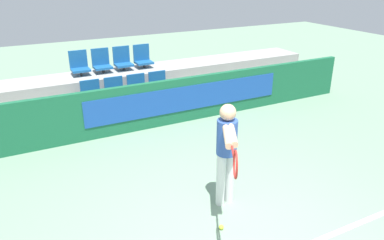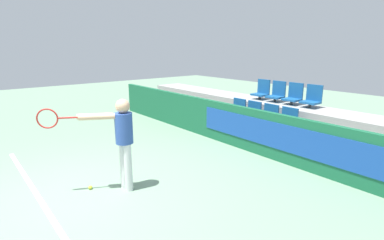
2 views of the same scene
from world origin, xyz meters
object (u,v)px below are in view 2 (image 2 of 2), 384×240
stadium_chair_0 (237,111)px  stadium_chair_1 (252,114)px  stadium_chair_3 (287,122)px  stadium_chair_7 (312,98)px  tennis_player (120,136)px  stadium_chair_5 (277,93)px  stadium_chair_2 (269,118)px  stadium_chair_6 (294,95)px  stadium_chair_4 (262,91)px  tennis_ball (90,187)px

stadium_chair_0 → stadium_chair_1: (0.52, 0.00, 0.00)m
stadium_chair_3 → stadium_chair_0: bearing=180.0°
stadium_chair_7 → tennis_player: bearing=-96.8°
stadium_chair_5 → tennis_player: 4.92m
stadium_chair_2 → stadium_chair_5: bearing=117.4°
stadium_chair_5 → stadium_chair_7: same height
stadium_chair_6 → tennis_player: tennis_player is taller
stadium_chair_3 → stadium_chair_6: (-0.52, 1.01, 0.45)m
stadium_chair_4 → stadium_chair_5: (0.52, 0.00, 0.00)m
stadium_chair_2 → stadium_chair_6: 1.10m
stadium_chair_2 → stadium_chair_3: same height
stadium_chair_7 → stadium_chair_4: bearing=180.0°
stadium_chair_3 → tennis_player: size_ratio=0.36×
stadium_chair_4 → tennis_player: tennis_player is taller
stadium_chair_2 → tennis_ball: bearing=-95.2°
stadium_chair_2 → tennis_player: 3.91m
stadium_chair_1 → stadium_chair_3: same height
stadium_chair_7 → stadium_chair_1: bearing=-136.0°
stadium_chair_2 → stadium_chair_6: (0.00, 1.01, 0.45)m
stadium_chair_7 → stadium_chair_0: bearing=-147.2°
stadium_chair_3 → tennis_ball: (-0.92, -4.34, -0.65)m
stadium_chair_3 → stadium_chair_4: (-1.56, 1.01, 0.45)m
stadium_chair_5 → stadium_chair_4: bearing=180.0°
stadium_chair_2 → tennis_ball: stadium_chair_2 is taller
stadium_chair_0 → stadium_chair_2: bearing=0.0°
stadium_chair_5 → stadium_chair_7: bearing=0.0°
stadium_chair_3 → stadium_chair_4: 1.91m
stadium_chair_3 → stadium_chair_5: stadium_chair_5 is taller
stadium_chair_0 → stadium_chair_4: 1.10m
stadium_chair_3 → stadium_chair_6: stadium_chair_6 is taller
tennis_ball → stadium_chair_4: bearing=96.9°
stadium_chair_6 → tennis_ball: bearing=-94.2°
stadium_chair_7 → tennis_ball: 5.53m
stadium_chair_0 → stadium_chair_4: bearing=90.0°
stadium_chair_6 → stadium_chair_2: bearing=-90.0°
stadium_chair_5 → stadium_chair_6: size_ratio=1.00×
stadium_chair_5 → stadium_chair_6: bearing=0.0°
stadium_chair_2 → stadium_chair_3: 0.52m
stadium_chair_6 → stadium_chair_3: bearing=-62.6°
stadium_chair_1 → stadium_chair_4: size_ratio=1.00×
stadium_chair_1 → tennis_ball: size_ratio=8.53×
stadium_chair_1 → stadium_chair_5: stadium_chair_5 is taller
stadium_chair_3 → tennis_player: 3.95m
tennis_ball → stadium_chair_6: bearing=85.8°
tennis_player → stadium_chair_6: bearing=117.2°
stadium_chair_3 → stadium_chair_6: size_ratio=1.00×
stadium_chair_0 → stadium_chair_4: stadium_chair_4 is taller
stadium_chair_4 → stadium_chair_1: bearing=-62.6°
stadium_chair_4 → tennis_player: size_ratio=0.36×
stadium_chair_1 → stadium_chair_6: size_ratio=1.00×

